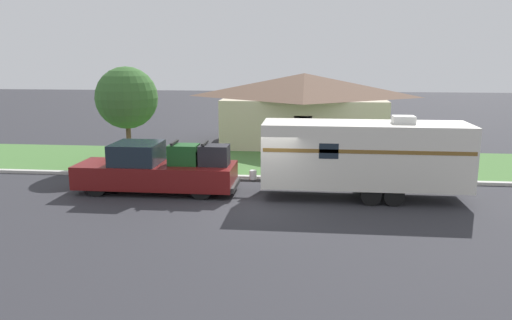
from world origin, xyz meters
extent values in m
plane|color=#2D2D33|center=(0.00, 0.00, 0.00)|extent=(120.00, 120.00, 0.00)
cube|color=beige|center=(0.00, 3.75, 0.07)|extent=(80.00, 0.30, 0.14)
cube|color=#477538|center=(0.00, 7.40, 0.01)|extent=(80.00, 7.00, 0.03)
cube|color=beige|center=(1.28, 13.50, 1.45)|extent=(9.56, 6.82, 2.90)
pyramid|color=brown|center=(1.28, 13.50, 3.62)|extent=(10.33, 7.36, 1.44)
cube|color=#4C3828|center=(1.28, 10.12, 1.05)|extent=(1.00, 0.06, 2.10)
cylinder|color=black|center=(-6.59, 0.35, 0.44)|extent=(0.89, 0.28, 0.89)
cylinder|color=black|center=(-6.59, 2.09, 0.44)|extent=(0.89, 0.28, 0.89)
cylinder|color=black|center=(-2.41, 0.35, 0.44)|extent=(0.89, 0.28, 0.89)
cylinder|color=black|center=(-2.41, 2.09, 0.44)|extent=(0.89, 0.28, 0.89)
cube|color=maroon|center=(-5.83, 1.22, 0.70)|extent=(3.54, 2.09, 0.91)
cube|color=#19232D|center=(-5.19, 1.22, 1.58)|extent=(1.84, 1.93, 0.84)
cube|color=maroon|center=(-2.67, 1.22, 0.70)|extent=(2.79, 2.09, 0.91)
cube|color=#333333|center=(-1.21, 1.22, 0.36)|extent=(0.12, 1.88, 0.20)
cube|color=#194C1E|center=(-3.28, 1.22, 1.56)|extent=(1.15, 0.88, 0.80)
cube|color=black|center=(-3.65, 1.22, 2.04)|extent=(0.10, 0.97, 0.08)
cube|color=black|center=(-2.06, 1.22, 1.56)|extent=(1.15, 0.88, 0.80)
cube|color=black|center=(-2.42, 1.22, 2.04)|extent=(0.10, 0.97, 0.08)
cylinder|color=black|center=(3.95, 0.23, 0.38)|extent=(0.75, 0.22, 0.75)
cylinder|color=black|center=(3.95, 2.20, 0.38)|extent=(0.75, 0.22, 0.75)
cylinder|color=black|center=(4.78, 0.23, 0.38)|extent=(0.75, 0.22, 0.75)
cylinder|color=black|center=(4.78, 2.20, 0.38)|extent=(0.75, 0.22, 0.75)
cube|color=silver|center=(3.75, 1.22, 1.72)|extent=(7.71, 2.25, 2.40)
cube|color=brown|center=(3.75, 0.09, 2.02)|extent=(7.55, 0.01, 0.14)
cube|color=#383838|center=(-0.57, 1.22, 0.57)|extent=(0.92, 0.12, 0.10)
cylinder|color=silver|center=(-0.52, 1.22, 0.80)|extent=(0.28, 0.28, 0.36)
cube|color=silver|center=(5.14, 1.22, 3.06)|extent=(0.80, 0.68, 0.28)
cube|color=#19232D|center=(2.36, 0.09, 2.02)|extent=(0.70, 0.01, 0.56)
cylinder|color=brown|center=(6.53, 4.88, 0.52)|extent=(0.09, 0.09, 1.04)
cube|color=black|center=(6.53, 4.88, 1.15)|extent=(0.48, 0.20, 0.22)
cylinder|color=brown|center=(-7.37, 6.17, 1.11)|extent=(0.24, 0.24, 2.21)
sphere|color=#38662D|center=(-7.37, 6.17, 3.36)|extent=(3.06, 3.06, 3.06)
camera|label=1|loc=(1.63, -17.73, 5.40)|focal=35.00mm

